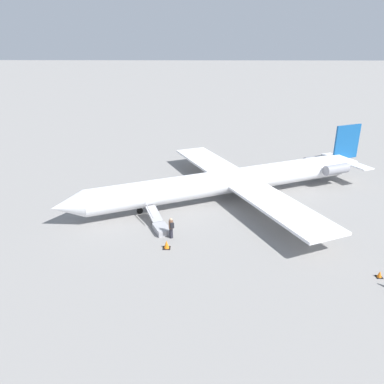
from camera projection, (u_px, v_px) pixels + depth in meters
name	position (u px, v px, depth m)	size (l,w,h in m)	color
ground_plane	(227.00, 199.00, 37.39)	(600.00, 600.00, 0.00)	gray
airplane_main	(236.00, 180.00, 37.04)	(31.30, 24.87, 6.21)	white
boarding_stairs	(160.00, 226.00, 31.04)	(2.60, 4.07, 1.59)	#99999E
passenger	(171.00, 227.00, 29.52)	(0.46, 0.57, 1.74)	#23232D
traffic_cone_near_stairs	(167.00, 245.00, 28.30)	(0.57, 0.57, 0.63)	black
traffic_cone_near_cart	(380.00, 274.00, 24.83)	(0.43, 0.43, 0.47)	black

